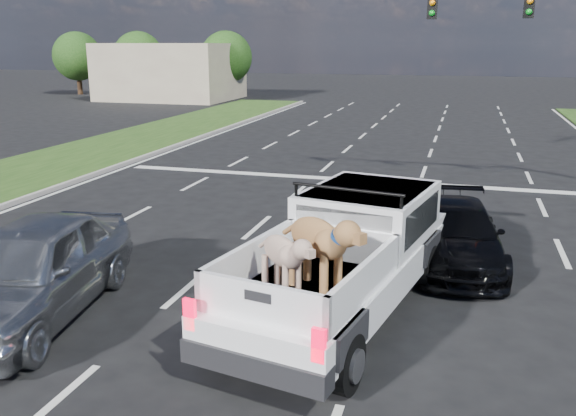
{
  "coord_description": "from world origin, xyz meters",
  "views": [
    {
      "loc": [
        2.99,
        -9.66,
        4.41
      ],
      "look_at": [
        -0.38,
        2.0,
        1.12
      ],
      "focal_mm": 38.0,
      "sensor_mm": 36.0,
      "label": 1
    }
  ],
  "objects": [
    {
      "name": "tree_far_b",
      "position": [
        -24.0,
        38.0,
        3.29
      ],
      "size": [
        4.2,
        4.2,
        5.4
      ],
      "color": "#332114",
      "rests_on": "ground"
    },
    {
      "name": "black_coupe",
      "position": [
        3.03,
        2.78,
        0.61
      ],
      "size": [
        2.13,
        4.38,
        1.23
      ],
      "primitive_type": "imported",
      "rotation": [
        0.0,
        0.0,
        0.1
      ],
      "color": "black",
      "rests_on": "ground"
    },
    {
      "name": "tree_far_a",
      "position": [
        -30.0,
        38.0,
        3.29
      ],
      "size": [
        4.2,
        4.2,
        5.4
      ],
      "color": "#332114",
      "rests_on": "ground"
    },
    {
      "name": "tree_far_c",
      "position": [
        -16.0,
        38.0,
        3.29
      ],
      "size": [
        4.2,
        4.2,
        5.4
      ],
      "color": "#332114",
      "rests_on": "ground"
    },
    {
      "name": "road_markings",
      "position": [
        0.0,
        6.56,
        0.01
      ],
      "size": [
        17.75,
        60.0,
        0.01
      ],
      "color": "silver",
      "rests_on": "ground"
    },
    {
      "name": "building_left",
      "position": [
        -20.0,
        36.0,
        2.2
      ],
      "size": [
        10.0,
        8.0,
        4.4
      ],
      "primitive_type": "cube",
      "color": "#B5AB8A",
      "rests_on": "ground"
    },
    {
      "name": "pickup_truck",
      "position": [
        1.24,
        -0.27,
        1.02
      ],
      "size": [
        3.12,
        6.04,
        2.16
      ],
      "rotation": [
        0.0,
        0.0,
        -0.19
      ],
      "color": "black",
      "rests_on": "ground"
    },
    {
      "name": "ground",
      "position": [
        0.0,
        0.0,
        0.0
      ],
      "size": [
        160.0,
        160.0,
        0.0
      ],
      "primitive_type": "plane",
      "color": "black",
      "rests_on": "ground"
    },
    {
      "name": "silver_sedan",
      "position": [
        -3.67,
        -1.83,
        0.82
      ],
      "size": [
        2.65,
        5.05,
        1.64
      ],
      "primitive_type": "imported",
      "rotation": [
        0.0,
        0.0,
        0.15
      ],
      "color": "#A9ACB0",
      "rests_on": "ground"
    },
    {
      "name": "curb_left",
      "position": [
        -9.05,
        6.0,
        0.07
      ],
      "size": [
        0.15,
        60.0,
        0.14
      ],
      "primitive_type": "cube",
      "color": "gray",
      "rests_on": "ground"
    }
  ]
}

